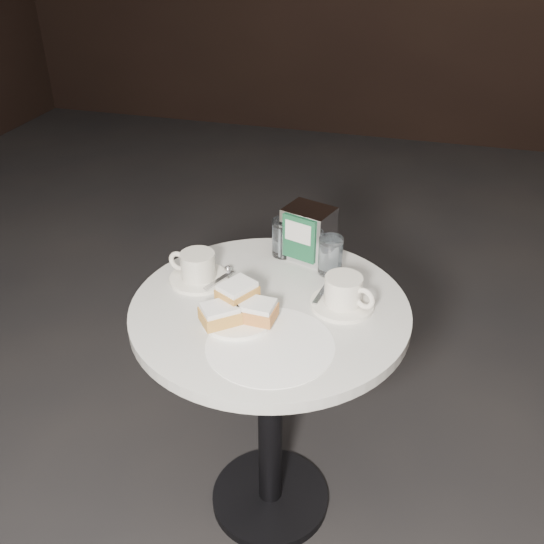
% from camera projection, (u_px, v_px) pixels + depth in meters
% --- Properties ---
extents(ground, '(7.00, 7.00, 0.00)m').
position_uv_depth(ground, '(270.00, 499.00, 1.90)').
color(ground, black).
rests_on(ground, ground).
extents(cafe_table, '(0.70, 0.70, 0.74)m').
position_uv_depth(cafe_table, '(270.00, 366.00, 1.62)').
color(cafe_table, black).
rests_on(cafe_table, ground).
extents(sugar_spill, '(0.30, 0.30, 0.00)m').
position_uv_depth(sugar_spill, '(270.00, 345.00, 1.38)').
color(sugar_spill, white).
rests_on(sugar_spill, cafe_table).
extents(beignet_plate, '(0.23, 0.23, 0.09)m').
position_uv_depth(beignet_plate, '(238.00, 309.00, 1.44)').
color(beignet_plate, white).
rests_on(beignet_plate, cafe_table).
extents(coffee_cup_left, '(0.17, 0.17, 0.08)m').
position_uv_depth(coffee_cup_left, '(198.00, 269.00, 1.59)').
color(coffee_cup_left, white).
rests_on(coffee_cup_left, cafe_table).
extents(coffee_cup_right, '(0.21, 0.21, 0.08)m').
position_uv_depth(coffee_cup_right, '(344.00, 294.00, 1.49)').
color(coffee_cup_right, white).
rests_on(coffee_cup_right, cafe_table).
extents(water_glass_left, '(0.07, 0.07, 0.11)m').
position_uv_depth(water_glass_left, '(284.00, 238.00, 1.70)').
color(water_glass_left, white).
rests_on(water_glass_left, cafe_table).
extents(water_glass_right, '(0.07, 0.07, 0.10)m').
position_uv_depth(water_glass_right, '(330.00, 256.00, 1.62)').
color(water_glass_right, white).
rests_on(water_glass_right, cafe_table).
extents(napkin_dispenser, '(0.15, 0.14, 0.15)m').
position_uv_depth(napkin_dispenser, '(308.00, 233.00, 1.68)').
color(napkin_dispenser, white).
rests_on(napkin_dispenser, cafe_table).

